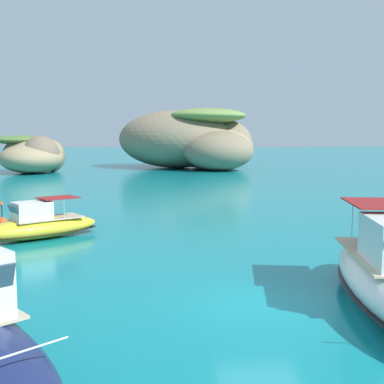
{
  "coord_description": "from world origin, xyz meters",
  "views": [
    {
      "loc": [
        -2.9,
        -14.21,
        5.02
      ],
      "look_at": [
        -1.12,
        15.45,
        1.63
      ],
      "focal_mm": 46.71,
      "sensor_mm": 36.0,
      "label": 1
    }
  ],
  "objects_px": {
    "islet_large": "(195,143)",
    "channel_buoy": "(2,221)",
    "islet_small": "(34,155)",
    "motorboat_yellow": "(38,226)"
  },
  "relations": [
    {
      "from": "islet_large",
      "to": "motorboat_yellow",
      "type": "bearing_deg",
      "value": -102.01
    },
    {
      "from": "islet_small",
      "to": "channel_buoy",
      "type": "relative_size",
      "value": 7.86
    },
    {
      "from": "motorboat_yellow",
      "to": "channel_buoy",
      "type": "xyz_separation_m",
      "value": [
        -2.69,
        3.12,
        -0.29
      ]
    },
    {
      "from": "islet_large",
      "to": "islet_small",
      "type": "distance_m",
      "value": 23.8
    },
    {
      "from": "islet_large",
      "to": "channel_buoy",
      "type": "xyz_separation_m",
      "value": [
        -13.8,
        -49.12,
        -3.54
      ]
    },
    {
      "from": "islet_small",
      "to": "motorboat_yellow",
      "type": "distance_m",
      "value": 45.18
    },
    {
      "from": "islet_large",
      "to": "islet_small",
      "type": "xyz_separation_m",
      "value": [
        -22.2,
        -8.47,
        -1.46
      ]
    },
    {
      "from": "islet_large",
      "to": "channel_buoy",
      "type": "relative_size",
      "value": 17.05
    },
    {
      "from": "islet_small",
      "to": "motorboat_yellow",
      "type": "xyz_separation_m",
      "value": [
        11.09,
        -43.76,
        -1.79
      ]
    },
    {
      "from": "islet_large",
      "to": "islet_small",
      "type": "bearing_deg",
      "value": -159.12
    }
  ]
}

